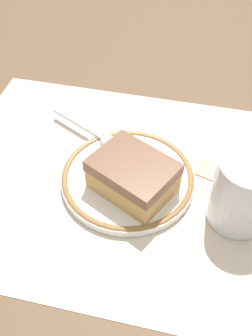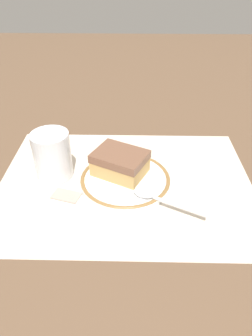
{
  "view_description": "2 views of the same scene",
  "coord_description": "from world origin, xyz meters",
  "px_view_note": "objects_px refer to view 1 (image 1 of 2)",
  "views": [
    {
      "loc": [
        -0.07,
        0.33,
        0.39
      ],
      "look_at": [
        0.0,
        0.0,
        0.03
      ],
      "focal_mm": 42.96,
      "sensor_mm": 36.0,
      "label": 1
    },
    {
      "loc": [
        0.01,
        -0.46,
        0.37
      ],
      "look_at": [
        0.0,
        0.0,
        0.03
      ],
      "focal_mm": 33.21,
      "sensor_mm": 36.0,
      "label": 2
    }
  ],
  "objects_px": {
    "cake_slice": "(133,176)",
    "sugar_packet": "(213,170)",
    "plate": "(126,181)",
    "cup": "(242,195)",
    "spoon": "(101,137)"
  },
  "relations": [
    {
      "from": "cup",
      "to": "spoon",
      "type": "bearing_deg",
      "value": -23.25
    },
    {
      "from": "cake_slice",
      "to": "plate",
      "type": "bearing_deg",
      "value": -47.54
    },
    {
      "from": "cake_slice",
      "to": "cup",
      "type": "relative_size",
      "value": 1.3
    },
    {
      "from": "plate",
      "to": "spoon",
      "type": "relative_size",
      "value": 1.36
    },
    {
      "from": "cake_slice",
      "to": "sugar_packet",
      "type": "relative_size",
      "value": 2.34
    },
    {
      "from": "cake_slice",
      "to": "sugar_packet",
      "type": "distance_m",
      "value": 0.12
    },
    {
      "from": "spoon",
      "to": "sugar_packet",
      "type": "distance_m",
      "value": 0.16
    },
    {
      "from": "spoon",
      "to": "cup",
      "type": "distance_m",
      "value": 0.21
    },
    {
      "from": "sugar_packet",
      "to": "cup",
      "type": "bearing_deg",
      "value": 116.91
    },
    {
      "from": "plate",
      "to": "cake_slice",
      "type": "relative_size",
      "value": 1.45
    },
    {
      "from": "plate",
      "to": "cake_slice",
      "type": "height_order",
      "value": "cake_slice"
    },
    {
      "from": "cup",
      "to": "sugar_packet",
      "type": "xyz_separation_m",
      "value": [
        0.03,
        -0.06,
        -0.04
      ]
    },
    {
      "from": "cake_slice",
      "to": "sugar_packet",
      "type": "xyz_separation_m",
      "value": [
        -0.09,
        -0.06,
        -0.03
      ]
    },
    {
      "from": "sugar_packet",
      "to": "plate",
      "type": "bearing_deg",
      "value": 23.18
    },
    {
      "from": "spoon",
      "to": "cup",
      "type": "xyz_separation_m",
      "value": [
        -0.19,
        0.08,
        0.02
      ]
    }
  ]
}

